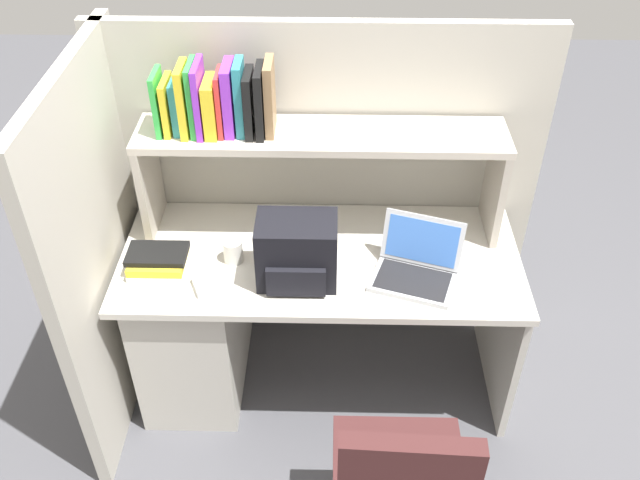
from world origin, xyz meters
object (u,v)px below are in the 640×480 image
(backpack, at_px, (297,252))
(computer_mouse, at_px, (202,285))
(laptop, at_px, (417,266))
(paper_cup, at_px, (233,251))

(backpack, bearing_deg, computer_mouse, -169.36)
(laptop, height_order, computer_mouse, laptop)
(backpack, distance_m, paper_cup, 0.29)
(computer_mouse, relative_size, paper_cup, 1.10)
(laptop, bearing_deg, backpack, -176.88)
(computer_mouse, bearing_deg, laptop, -16.15)
(backpack, height_order, paper_cup, backpack)
(laptop, distance_m, paper_cup, 0.72)
(paper_cup, bearing_deg, laptop, -6.12)
(computer_mouse, bearing_deg, backpack, -11.96)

